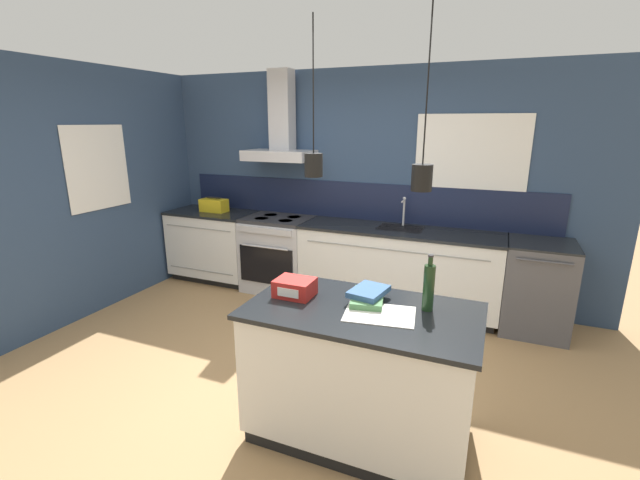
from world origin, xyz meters
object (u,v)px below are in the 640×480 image
at_px(dishwasher, 537,287).
at_px(red_supply_box, 295,287).
at_px(book_stack, 368,295).
at_px(bottle_on_island, 429,287).
at_px(yellow_toolbox, 214,205).
at_px(oven_range, 279,254).

distance_m(dishwasher, red_supply_box, 2.68).
bearing_deg(book_stack, bottle_on_island, 1.78).
relative_size(book_stack, red_supply_box, 1.44).
distance_m(bottle_on_island, red_supply_box, 0.86).
bearing_deg(bottle_on_island, red_supply_box, -172.40).
distance_m(red_supply_box, yellow_toolbox, 3.00).
bearing_deg(yellow_toolbox, bottle_on_island, -33.12).
xyz_separation_m(bottle_on_island, yellow_toolbox, (-3.01, 1.96, -0.07)).
height_order(oven_range, book_stack, book_stack).
bearing_deg(dishwasher, bottle_on_island, -111.47).
xyz_separation_m(oven_range, yellow_toolbox, (-0.92, 0.00, 0.54)).
bearing_deg(red_supply_box, bottle_on_island, 7.60).
bearing_deg(red_supply_box, oven_range, 121.00).
xyz_separation_m(bottle_on_island, book_stack, (-0.37, -0.01, -0.11)).
distance_m(oven_range, red_supply_box, 2.47).
height_order(oven_range, dishwasher, same).
distance_m(book_stack, red_supply_box, 0.48).
bearing_deg(yellow_toolbox, book_stack, -36.83).
bearing_deg(red_supply_box, dishwasher, 52.09).
bearing_deg(oven_range, dishwasher, 0.08).
distance_m(dishwasher, bottle_on_island, 2.19).
bearing_deg(bottle_on_island, yellow_toolbox, 146.88).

